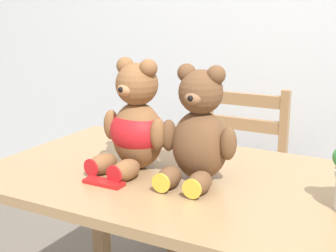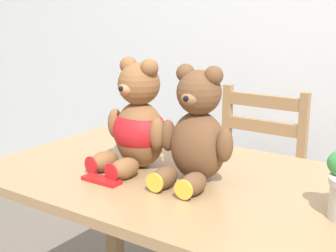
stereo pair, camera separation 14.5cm
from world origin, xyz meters
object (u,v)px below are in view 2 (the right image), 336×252
Objects in this scene: teddy_bear_left at (138,125)px; teddy_bear_right at (196,133)px; chocolate_bar at (102,180)px; wooden_chair_behind at (248,182)px.

teddy_bear_left reaches higher than teddy_bear_right.
teddy_bear_left is at bearing -2.11° from teddy_bear_right.
teddy_bear_left is 0.22m from chocolate_bar.
wooden_chair_behind is 6.98× the size of chocolate_bar.
wooden_chair_behind is 0.89m from teddy_bear_left.
teddy_bear_left is at bearing 88.13° from chocolate_bar.
teddy_bear_right is (0.17, -0.78, 0.44)m from wooden_chair_behind.
wooden_chair_behind reaches higher than chocolate_bar.
chocolate_bar is at bearing 86.69° from wooden_chair_behind.
teddy_bear_left reaches higher than wooden_chair_behind.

